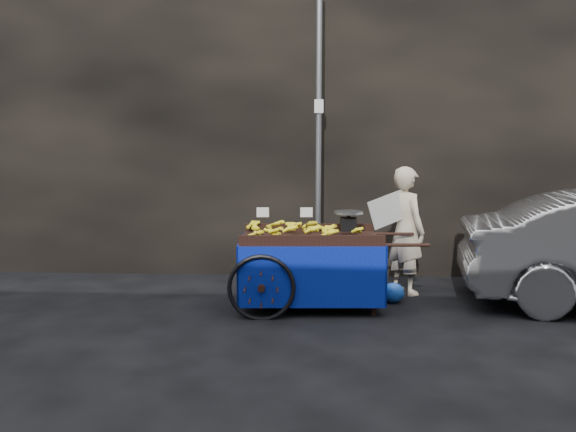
{
  "coord_description": "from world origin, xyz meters",
  "views": [
    {
      "loc": [
        0.24,
        -6.4,
        1.85
      ],
      "look_at": [
        -0.08,
        0.5,
        1.0
      ],
      "focal_mm": 35.0,
      "sensor_mm": 36.0,
      "label": 1
    }
  ],
  "objects": [
    {
      "name": "plastic_bag",
      "position": [
        1.19,
        0.2,
        0.12
      ],
      "size": [
        0.27,
        0.21,
        0.24
      ],
      "primitive_type": "ellipsoid",
      "color": "blue",
      "rests_on": "ground"
    },
    {
      "name": "vendor",
      "position": [
        1.4,
        0.67,
        0.81
      ],
      "size": [
        0.84,
        0.7,
        1.61
      ],
      "rotation": [
        0.0,
        0.0,
        2.18
      ],
      "color": "#C6B493",
      "rests_on": "ground"
    },
    {
      "name": "ground",
      "position": [
        0.0,
        0.0,
        0.0
      ],
      "size": [
        80.0,
        80.0,
        0.0
      ],
      "primitive_type": "plane",
      "color": "black",
      "rests_on": "ground"
    },
    {
      "name": "banana_cart",
      "position": [
        0.15,
        0.02,
        0.74
      ],
      "size": [
        2.24,
        1.15,
        1.2
      ],
      "rotation": [
        0.0,
        0.0,
        0.04
      ],
      "color": "black",
      "rests_on": "ground"
    },
    {
      "name": "street_pole",
      "position": [
        0.3,
        1.3,
        2.01
      ],
      "size": [
        0.12,
        0.1,
        4.0
      ],
      "color": "slate",
      "rests_on": "ground"
    },
    {
      "name": "building_wall",
      "position": [
        0.39,
        2.6,
        2.5
      ],
      "size": [
        13.5,
        2.0,
        5.0
      ],
      "color": "black",
      "rests_on": "ground"
    }
  ]
}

